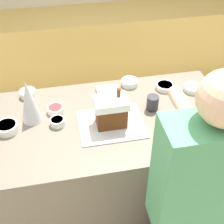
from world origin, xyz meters
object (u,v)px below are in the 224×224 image
(decorative_tree, at_px, (29,101))
(candy_bowl_near_tray_left, at_px, (193,88))
(gingerbread_house, at_px, (111,111))
(candy_bowl_beside_tree, at_px, (130,82))
(cookbook, at_px, (109,93))
(mug, at_px, (153,103))
(baking_tray, at_px, (111,124))
(candy_bowl_near_tray_right, at_px, (56,109))
(candy_bowl_far_left, at_px, (57,122))
(candy_bowl_behind_tray, at_px, (28,93))
(person, at_px, (193,207))
(candy_bowl_center_rear, at_px, (165,86))
(candy_bowl_far_right, at_px, (7,127))

(decorative_tree, xyz_separation_m, candy_bowl_near_tray_left, (1.14, 0.10, -0.13))
(gingerbread_house, bearing_deg, candy_bowl_beside_tree, 61.50)
(cookbook, distance_m, mug, 0.34)
(decorative_tree, bearing_deg, baking_tray, -16.72)
(candy_bowl_near_tray_right, xyz_separation_m, cookbook, (0.38, 0.12, -0.01))
(cookbook, bearing_deg, candy_bowl_far_left, -146.38)
(candy_bowl_far_left, bearing_deg, candy_bowl_beside_tree, 31.11)
(candy_bowl_near_tray_right, distance_m, cookbook, 0.40)
(candy_bowl_behind_tray, relative_size, person, 0.07)
(candy_bowl_near_tray_left, bearing_deg, candy_bowl_far_left, -169.54)
(gingerbread_house, relative_size, mug, 2.45)
(candy_bowl_behind_tray, bearing_deg, candy_bowl_near_tray_left, -7.62)
(person, bearing_deg, candy_bowl_center_rear, 80.90)
(gingerbread_house, bearing_deg, candy_bowl_near_tray_left, 20.80)
(cookbook, bearing_deg, candy_bowl_near_tray_left, -6.51)
(candy_bowl_center_rear, xyz_separation_m, candy_bowl_far_right, (-1.10, -0.24, 0.01))
(gingerbread_house, bearing_deg, candy_bowl_near_tray_right, 150.64)
(decorative_tree, distance_m, candy_bowl_behind_tray, 0.29)
(gingerbread_house, distance_m, candy_bowl_far_left, 0.35)
(gingerbread_house, height_order, candy_bowl_beside_tree, gingerbread_house)
(person, bearing_deg, candy_bowl_near_tray_right, 128.53)
(candy_bowl_beside_tree, xyz_separation_m, candy_bowl_center_rear, (0.24, -0.09, -0.01))
(mug, bearing_deg, person, -89.23)
(candy_bowl_far_left, height_order, candy_bowl_beside_tree, candy_bowl_far_left)
(decorative_tree, relative_size, cookbook, 1.81)
(candy_bowl_center_rear, bearing_deg, candy_bowl_near_tray_left, -17.67)
(gingerbread_house, height_order, cookbook, gingerbread_house)
(candy_bowl_near_tray_left, bearing_deg, candy_bowl_near_tray_right, -176.79)
(mug, height_order, person, person)
(candy_bowl_beside_tree, distance_m, candy_bowl_far_right, 0.92)
(mug, bearing_deg, candy_bowl_far_right, -178.20)
(candy_bowl_far_left, xyz_separation_m, candy_bowl_beside_tree, (0.55, 0.33, -0.00))
(mug, bearing_deg, candy_bowl_center_rear, 52.52)
(candy_bowl_beside_tree, xyz_separation_m, candy_bowl_near_tray_right, (-0.55, -0.21, -0.00))
(candy_bowl_far_left, relative_size, candy_bowl_far_right, 0.67)
(candy_bowl_near_tray_left, height_order, candy_bowl_beside_tree, candy_bowl_beside_tree)
(candy_bowl_near_tray_left, height_order, candy_bowl_far_left, candy_bowl_far_left)
(baking_tray, relative_size, candy_bowl_far_left, 4.36)
(candy_bowl_behind_tray, relative_size, cookbook, 0.67)
(candy_bowl_near_tray_left, bearing_deg, candy_bowl_beside_tree, 160.79)
(baking_tray, xyz_separation_m, candy_bowl_far_right, (-0.64, 0.07, 0.02))
(candy_bowl_behind_tray, bearing_deg, candy_bowl_center_rear, -5.59)
(candy_bowl_center_rear, xyz_separation_m, mug, (-0.16, -0.21, 0.03))
(baking_tray, distance_m, candy_bowl_far_right, 0.65)
(baking_tray, bearing_deg, decorative_tree, 163.28)
(baking_tray, xyz_separation_m, candy_bowl_center_rear, (0.46, 0.31, 0.02))
(candy_bowl_beside_tree, bearing_deg, cookbook, -154.80)
(candy_bowl_near_tray_right, bearing_deg, person, -51.47)
(candy_bowl_near_tray_left, bearing_deg, cookbook, 173.49)
(candy_bowl_beside_tree, relative_size, mug, 1.17)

